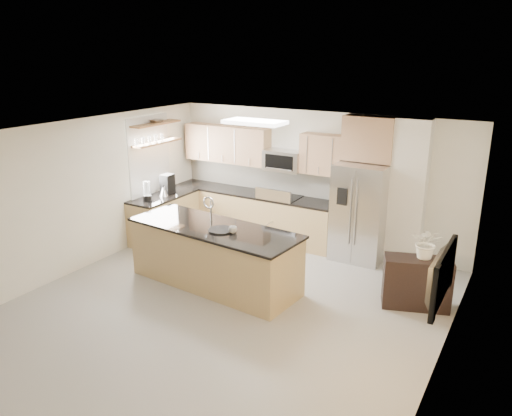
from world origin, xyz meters
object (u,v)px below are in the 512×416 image
Objects in this scene: range at (280,218)px; island at (215,256)px; blender at (147,193)px; coffee_maker at (167,184)px; platter at (221,230)px; bowl at (156,120)px; microwave at (284,161)px; cup at (233,230)px; television at (433,274)px; flower_vase at (428,235)px; refrigerator at (360,212)px; kettle at (163,191)px; credenza at (417,283)px.

range is 2.26m from island.
coffee_maker is (-0.02, 0.62, 0.02)m from blender.
coffee_maker reaches higher than platter.
bowl reaches higher than blender.
blender is (-2.07, -1.65, -0.54)m from microwave.
television is (3.10, -0.78, 0.30)m from cup.
range is at bearing -90.00° from microwave.
bowl is 0.48× the size of flower_vase.
island reaches higher than cup.
refrigerator is 2.74m from platter.
platter is at bearing -30.16° from bowl.
television reaches higher than blender.
range is at bearing 94.82° from platter.
range is at bearing 99.88° from cup.
cup is 3.21m from television.
range is at bearing 178.40° from refrigerator.
microwave is 1.99× the size of blender.
bowl is at bearing -157.48° from range.
refrigerator reaches higher than flower_vase.
range is at bearing 28.61° from kettle.
bowl reaches higher than island.
television is at bearing -14.05° from cup.
island is (-0.01, -2.26, 0.03)m from range.
bowl reaches higher than credenza.
microwave is at bearing 25.17° from bowl.
island reaches higher than coffee_maker.
refrigerator is 1.65× the size of television.
cup is (0.41, -0.08, 0.55)m from island.
refrigerator is 1.84× the size of credenza.
platter is 2.42m from blender.
television is (3.31, -0.76, 0.34)m from platter.
blender is 1.72× the size of kettle.
range is at bearing 23.17° from coffee_maker.
television is (5.76, -2.19, -1.03)m from bowl.
cup reaches higher than platter.
microwave is at bearing 90.00° from range.
cup is 2.89m from coffee_maker.
credenza is 5.65m from bowl.
microwave is 2.39m from coffee_maker.
island reaches higher than blender.
bowl is (-0.18, 0.59, 1.29)m from blender.
refrigerator is at bearing 57.68° from platter.
credenza is (3.02, -1.50, -1.24)m from microwave.
coffee_maker is at bearing 91.84° from blender.
microwave reaches higher than island.
refrigerator reaches higher than island.
platter is 1.82× the size of kettle.
microwave reaches higher than blender.
refrigerator reaches higher than platter.
platter is 2.72m from coffee_maker.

